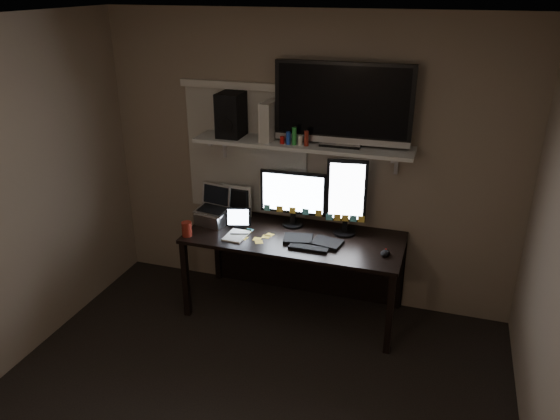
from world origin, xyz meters
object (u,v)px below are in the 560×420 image
at_px(desk, 298,249).
at_px(keyboard, 312,241).
at_px(mouse, 385,253).
at_px(monitor_portrait, 346,197).
at_px(tv, 343,104).
at_px(cup, 187,229).
at_px(tablet, 239,218).
at_px(laptop, 212,207).
at_px(speaker, 231,115).
at_px(monitor_landscape, 293,198).
at_px(game_console, 270,121).

xyz_separation_m(desk, keyboard, (0.18, -0.20, 0.19)).
bearing_deg(mouse, monitor_portrait, 153.76).
distance_m(keyboard, tv, 1.11).
bearing_deg(keyboard, cup, -169.71).
bearing_deg(mouse, desk, 173.91).
xyz_separation_m(mouse, tv, (-0.45, 0.34, 1.06)).
relative_size(desk, cup, 14.64).
relative_size(desk, tablet, 8.45).
relative_size(monitor_portrait, laptop, 2.07).
relative_size(monitor_portrait, keyboard, 1.36).
xyz_separation_m(tablet, speaker, (-0.12, 0.19, 0.84)).
distance_m(laptop, speaker, 0.81).
distance_m(mouse, cup, 1.63).
xyz_separation_m(monitor_landscape, speaker, (-0.55, 0.00, 0.68)).
bearing_deg(cup, monitor_portrait, 19.50).
xyz_separation_m(monitor_landscape, mouse, (0.84, -0.32, -0.23)).
relative_size(mouse, game_console, 0.33).
bearing_deg(game_console, monitor_portrait, 3.32).
xyz_separation_m(monitor_landscape, laptop, (-0.68, -0.18, -0.09)).
xyz_separation_m(desk, monitor_landscape, (-0.07, 0.08, 0.43)).
relative_size(desk, laptop, 5.65).
relative_size(monitor_landscape, cup, 4.65).
relative_size(cup, game_console, 0.39).
bearing_deg(laptop, tablet, 7.28).
relative_size(monitor_landscape, game_console, 1.80).
distance_m(monitor_portrait, cup, 1.34).
height_order(monitor_landscape, game_console, game_console).
bearing_deg(cup, game_console, 39.06).
xyz_separation_m(mouse, cup, (-1.62, -0.15, 0.04)).
height_order(keyboard, tv, tv).
bearing_deg(mouse, cup, -163.67).
relative_size(tablet, game_console, 0.67).
bearing_deg(tablet, monitor_portrait, -5.79).
bearing_deg(laptop, monitor_landscape, 24.50).
relative_size(keyboard, laptop, 1.52).
bearing_deg(mouse, keyboard, -172.69).
distance_m(monitor_landscape, tablet, 0.49).
distance_m(desk, laptop, 0.83).
height_order(monitor_landscape, laptop, monitor_landscape).
bearing_deg(tablet, cup, -157.83).
height_order(monitor_portrait, speaker, speaker).
bearing_deg(keyboard, desk, 131.43).
height_order(mouse, tablet, tablet).
xyz_separation_m(monitor_portrait, mouse, (0.38, -0.29, -0.31)).
distance_m(monitor_landscape, laptop, 0.71).
bearing_deg(desk, keyboard, -48.34).
bearing_deg(laptop, mouse, 4.51).
bearing_deg(mouse, game_console, 174.20).
distance_m(desk, mouse, 0.82).
xyz_separation_m(mouse, game_console, (-1.04, 0.31, 0.89)).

